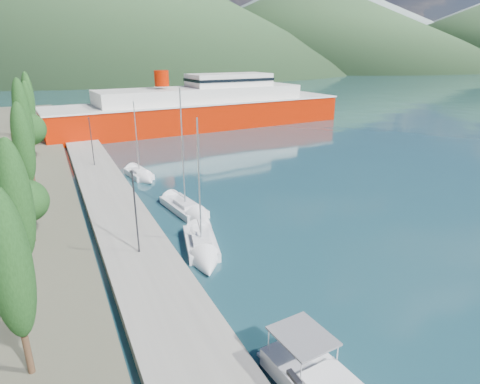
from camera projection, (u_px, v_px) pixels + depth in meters
ground at (93, 101)px, 124.78m from camera, size 1400.00×1400.00×0.00m
quay at (110, 198)px, 41.03m from camera, size 5.00×88.00×0.80m
hills_far at (145, 6)px, 579.98m from camera, size 1480.00×900.00×180.00m
hills_near at (166, 11)px, 363.34m from camera, size 1010.00×520.00×115.00m
tree_row at (26, 136)px, 43.60m from camera, size 4.25×63.28×11.38m
lamp_posts at (130, 201)px, 29.82m from camera, size 0.15×47.21×6.06m
sailboat_near at (204, 255)px, 29.83m from camera, size 4.07×8.09×11.16m
sailboat_mid at (194, 214)px, 37.23m from camera, size 3.44×8.94×12.53m
sailboat_far at (144, 177)px, 48.27m from camera, size 3.07×7.02×9.98m
ferry at (204, 109)px, 81.08m from camera, size 60.86×17.08×11.93m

